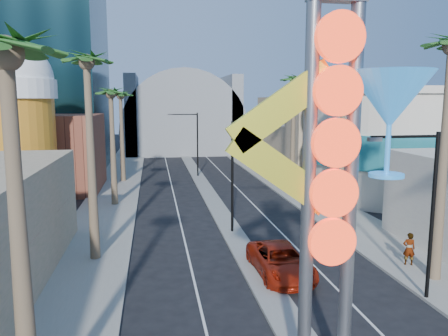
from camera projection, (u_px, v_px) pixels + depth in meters
sidewalk_west at (114, 194)px, 44.42m from camera, size 5.00×100.00×0.15m
sidewalk_east at (293, 188)px, 47.45m from camera, size 5.00×100.00×0.15m
median at (203, 185)px, 48.86m from camera, size 1.60×84.00×0.15m
brick_filler_west at (51, 153)px, 45.72m from camera, size 10.00×10.00×8.00m
filler_east at (309, 133)px, 60.43m from camera, size 10.00×20.00×10.00m
beer_mug at (15, 119)px, 37.18m from camera, size 7.00×7.00×14.50m
turquoise_building at (393, 143)px, 43.15m from camera, size 16.60×16.60×10.60m
canopy at (182, 129)px, 81.40m from camera, size 22.00×16.00×22.00m
neon_sign at (356, 167)px, 13.72m from camera, size 6.53×2.60×12.55m
streetlight_0 at (240, 166)px, 30.67m from camera, size 3.79×0.25×8.00m
streetlight_1 at (193, 138)px, 53.91m from camera, size 3.79×0.25×8.00m
streetlight_2 at (424, 201)px, 19.95m from camera, size 3.45×0.25×8.00m
palm_0 at (7, 77)px, 10.82m from camera, size 2.40×2.40×11.70m
palm_1 at (87, 75)px, 24.35m from camera, size 2.40×2.40×12.70m
palm_2 at (111, 100)px, 38.21m from camera, size 2.40×2.40×11.20m
palm_3 at (121, 100)px, 49.92m from camera, size 2.40×2.40×11.20m
palm_6 at (344, 94)px, 33.21m from camera, size 2.40×2.40×11.70m
palm_7 at (294, 87)px, 44.78m from camera, size 2.40×2.40×12.70m
red_pickup at (280, 261)px, 23.60m from camera, size 2.82×5.85×1.61m
pedestrian_a at (409, 249)px, 24.69m from camera, size 0.78×0.61×1.88m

